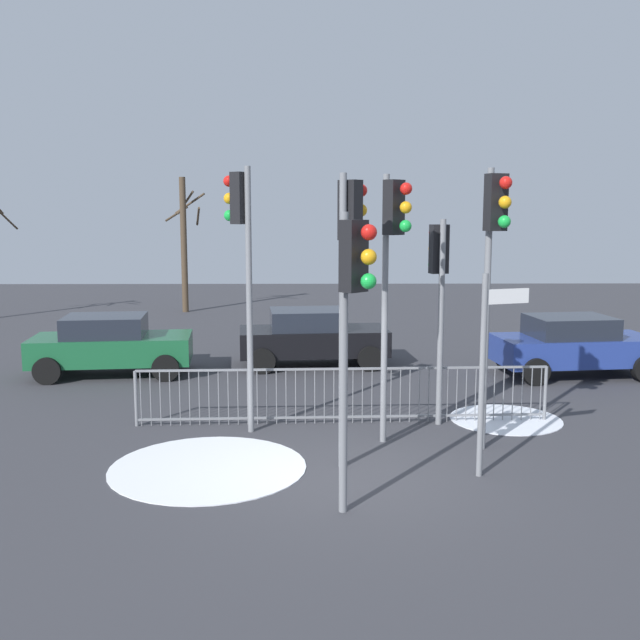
{
  "coord_description": "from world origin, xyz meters",
  "views": [
    {
      "loc": [
        -0.6,
        -10.47,
        3.95
      ],
      "look_at": [
        -0.44,
        3.16,
        1.93
      ],
      "focal_mm": 40.68,
      "sensor_mm": 36.0,
      "label": 1
    }
  ],
  "objects_px": {
    "traffic_light_foreground_left": "(349,254)",
    "car_black_far": "(312,336)",
    "bare_tree_left": "(184,241)",
    "traffic_light_foreground_right": "(392,249)",
    "traffic_light_rear_right": "(242,240)",
    "car_green_trailing": "(110,344)",
    "traffic_light_mid_left": "(353,296)",
    "car_blue_near": "(573,345)",
    "direction_sign_post": "(486,364)",
    "traffic_light_mid_right": "(439,275)",
    "traffic_light_rear_left": "(493,246)"
  },
  "relations": [
    {
      "from": "traffic_light_mid_right",
      "to": "direction_sign_post",
      "type": "height_order",
      "value": "traffic_light_mid_right"
    },
    {
      "from": "traffic_light_mid_left",
      "to": "bare_tree_left",
      "type": "xyz_separation_m",
      "value": [
        -5.57,
        19.89,
        -0.09
      ]
    },
    {
      "from": "traffic_light_rear_left",
      "to": "car_green_trailing",
      "type": "height_order",
      "value": "traffic_light_rear_left"
    },
    {
      "from": "traffic_light_mid_right",
      "to": "car_green_trailing",
      "type": "bearing_deg",
      "value": 137.04
    },
    {
      "from": "car_green_trailing",
      "to": "car_black_far",
      "type": "bearing_deg",
      "value": 6.07
    },
    {
      "from": "traffic_light_foreground_right",
      "to": "bare_tree_left",
      "type": "height_order",
      "value": "bare_tree_left"
    },
    {
      "from": "traffic_light_mid_left",
      "to": "car_black_far",
      "type": "distance_m",
      "value": 9.72
    },
    {
      "from": "traffic_light_mid_left",
      "to": "car_blue_near",
      "type": "distance_m",
      "value": 10.29
    },
    {
      "from": "car_black_far",
      "to": "car_green_trailing",
      "type": "relative_size",
      "value": 1.0
    },
    {
      "from": "traffic_light_rear_right",
      "to": "traffic_light_mid_right",
      "type": "height_order",
      "value": "traffic_light_rear_right"
    },
    {
      "from": "traffic_light_mid_left",
      "to": "car_blue_near",
      "type": "relative_size",
      "value": 1.0
    },
    {
      "from": "direction_sign_post",
      "to": "bare_tree_left",
      "type": "relative_size",
      "value": 0.58
    },
    {
      "from": "traffic_light_foreground_left",
      "to": "car_blue_near",
      "type": "height_order",
      "value": "traffic_light_foreground_left"
    },
    {
      "from": "traffic_light_foreground_left",
      "to": "bare_tree_left",
      "type": "xyz_separation_m",
      "value": [
        -5.62,
        17.96,
        -0.51
      ]
    },
    {
      "from": "traffic_light_mid_right",
      "to": "traffic_light_rear_left",
      "type": "xyz_separation_m",
      "value": [
        0.57,
        -1.72,
        0.6
      ]
    },
    {
      "from": "direction_sign_post",
      "to": "car_black_far",
      "type": "relative_size",
      "value": 0.78
    },
    {
      "from": "traffic_light_foreground_left",
      "to": "car_green_trailing",
      "type": "height_order",
      "value": "traffic_light_foreground_left"
    },
    {
      "from": "traffic_light_foreground_right",
      "to": "car_green_trailing",
      "type": "xyz_separation_m",
      "value": [
        -6.27,
        5.42,
        -2.59
      ]
    },
    {
      "from": "traffic_light_mid_left",
      "to": "car_black_far",
      "type": "height_order",
      "value": "traffic_light_mid_left"
    },
    {
      "from": "direction_sign_post",
      "to": "car_black_far",
      "type": "height_order",
      "value": "direction_sign_post"
    },
    {
      "from": "traffic_light_foreground_right",
      "to": "car_black_far",
      "type": "distance_m",
      "value": 7.1
    },
    {
      "from": "direction_sign_post",
      "to": "car_blue_near",
      "type": "relative_size",
      "value": 0.78
    },
    {
      "from": "traffic_light_foreground_right",
      "to": "traffic_light_rear_right",
      "type": "height_order",
      "value": "traffic_light_rear_right"
    },
    {
      "from": "traffic_light_mid_left",
      "to": "car_blue_near",
      "type": "bearing_deg",
      "value": -169.91
    },
    {
      "from": "traffic_light_mid_right",
      "to": "bare_tree_left",
      "type": "relative_size",
      "value": 0.72
    },
    {
      "from": "car_blue_near",
      "to": "car_black_far",
      "type": "bearing_deg",
      "value": 162.17
    },
    {
      "from": "direction_sign_post",
      "to": "car_blue_near",
      "type": "distance_m",
      "value": 7.8
    },
    {
      "from": "traffic_light_foreground_right",
      "to": "car_black_far",
      "type": "relative_size",
      "value": 1.16
    },
    {
      "from": "traffic_light_rear_right",
      "to": "bare_tree_left",
      "type": "height_order",
      "value": "bare_tree_left"
    },
    {
      "from": "traffic_light_rear_left",
      "to": "traffic_light_mid_left",
      "type": "distance_m",
      "value": 3.54
    },
    {
      "from": "traffic_light_rear_right",
      "to": "car_black_far",
      "type": "distance_m",
      "value": 6.43
    },
    {
      "from": "traffic_light_foreground_right",
      "to": "traffic_light_rear_left",
      "type": "distance_m",
      "value": 1.64
    },
    {
      "from": "traffic_light_foreground_left",
      "to": "car_black_far",
      "type": "height_order",
      "value": "traffic_light_foreground_left"
    },
    {
      "from": "car_green_trailing",
      "to": "traffic_light_mid_left",
      "type": "bearing_deg",
      "value": -63.12
    },
    {
      "from": "bare_tree_left",
      "to": "traffic_light_rear_right",
      "type": "bearing_deg",
      "value": -76.64
    },
    {
      "from": "traffic_light_rear_right",
      "to": "car_black_far",
      "type": "relative_size",
      "value": 1.2
    },
    {
      "from": "bare_tree_left",
      "to": "direction_sign_post",
      "type": "bearing_deg",
      "value": -67.51
    },
    {
      "from": "car_blue_near",
      "to": "traffic_light_mid_left",
      "type": "bearing_deg",
      "value": -132.04
    },
    {
      "from": "traffic_light_mid_left",
      "to": "car_green_trailing",
      "type": "xyz_separation_m",
      "value": [
        -5.44,
        8.41,
        -2.14
      ]
    },
    {
      "from": "traffic_light_rear_left",
      "to": "traffic_light_foreground_right",
      "type": "bearing_deg",
      "value": -35.57
    },
    {
      "from": "traffic_light_mid_left",
      "to": "direction_sign_post",
      "type": "distance_m",
      "value": 2.78
    },
    {
      "from": "traffic_light_foreground_left",
      "to": "bare_tree_left",
      "type": "bearing_deg",
      "value": 150.45
    },
    {
      "from": "traffic_light_foreground_left",
      "to": "bare_tree_left",
      "type": "height_order",
      "value": "bare_tree_left"
    },
    {
      "from": "traffic_light_rear_left",
      "to": "traffic_light_mid_left",
      "type": "relative_size",
      "value": 1.18
    },
    {
      "from": "traffic_light_rear_left",
      "to": "bare_tree_left",
      "type": "xyz_separation_m",
      "value": [
        -7.97,
        17.35,
        -0.6
      ]
    },
    {
      "from": "direction_sign_post",
      "to": "car_blue_near",
      "type": "bearing_deg",
      "value": 42.52
    },
    {
      "from": "traffic_light_rear_right",
      "to": "direction_sign_post",
      "type": "bearing_deg",
      "value": -88.69
    },
    {
      "from": "car_black_far",
      "to": "traffic_light_mid_left",
      "type": "bearing_deg",
      "value": -92.37
    },
    {
      "from": "traffic_light_rear_right",
      "to": "car_green_trailing",
      "type": "bearing_deg",
      "value": 71.42
    },
    {
      "from": "car_black_far",
      "to": "car_green_trailing",
      "type": "xyz_separation_m",
      "value": [
        -4.93,
        -1.06,
        0.0
      ]
    }
  ]
}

